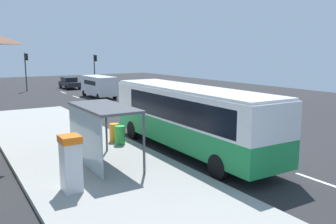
% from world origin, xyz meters
% --- Properties ---
extents(ground_plane, '(56.00, 92.00, 0.04)m').
position_xyz_m(ground_plane, '(0.00, 14.00, -0.02)').
color(ground_plane, '#262628').
extents(sidewalk_platform, '(6.20, 30.00, 0.18)m').
position_xyz_m(sidewalk_platform, '(-6.40, 2.00, 0.09)').
color(sidewalk_platform, '#999993').
rests_on(sidewalk_platform, ground).
extents(lane_stripe_seg_0, '(0.16, 2.20, 0.01)m').
position_xyz_m(lane_stripe_seg_0, '(0.25, -6.00, 0.01)').
color(lane_stripe_seg_0, silver).
rests_on(lane_stripe_seg_0, ground).
extents(lane_stripe_seg_1, '(0.16, 2.20, 0.01)m').
position_xyz_m(lane_stripe_seg_1, '(0.25, -1.00, 0.01)').
color(lane_stripe_seg_1, silver).
rests_on(lane_stripe_seg_1, ground).
extents(lane_stripe_seg_2, '(0.16, 2.20, 0.01)m').
position_xyz_m(lane_stripe_seg_2, '(0.25, 4.00, 0.01)').
color(lane_stripe_seg_2, silver).
rests_on(lane_stripe_seg_2, ground).
extents(lane_stripe_seg_3, '(0.16, 2.20, 0.01)m').
position_xyz_m(lane_stripe_seg_3, '(0.25, 9.00, 0.01)').
color(lane_stripe_seg_3, silver).
rests_on(lane_stripe_seg_3, ground).
extents(lane_stripe_seg_4, '(0.16, 2.20, 0.01)m').
position_xyz_m(lane_stripe_seg_4, '(0.25, 14.00, 0.01)').
color(lane_stripe_seg_4, silver).
rests_on(lane_stripe_seg_4, ground).
extents(lane_stripe_seg_5, '(0.16, 2.20, 0.01)m').
position_xyz_m(lane_stripe_seg_5, '(0.25, 19.00, 0.01)').
color(lane_stripe_seg_5, silver).
rests_on(lane_stripe_seg_5, ground).
extents(lane_stripe_seg_6, '(0.16, 2.20, 0.01)m').
position_xyz_m(lane_stripe_seg_6, '(0.25, 24.00, 0.01)').
color(lane_stripe_seg_6, silver).
rests_on(lane_stripe_seg_6, ground).
extents(lane_stripe_seg_7, '(0.16, 2.20, 0.01)m').
position_xyz_m(lane_stripe_seg_7, '(0.25, 29.00, 0.01)').
color(lane_stripe_seg_7, silver).
rests_on(lane_stripe_seg_7, ground).
extents(bus, '(2.65, 11.04, 3.21)m').
position_xyz_m(bus, '(-1.71, -0.02, 1.84)').
color(bus, '#1E8C47').
rests_on(bus, ground).
extents(white_van, '(2.18, 5.27, 2.30)m').
position_xyz_m(white_van, '(2.20, 22.14, 1.34)').
color(white_van, silver).
rests_on(white_van, ground).
extents(sedan_near, '(1.85, 4.40, 1.52)m').
position_xyz_m(sedan_near, '(2.30, 33.19, 0.79)').
color(sedan_near, black).
rests_on(sedan_near, ground).
extents(ticket_machine, '(0.66, 0.76, 1.94)m').
position_xyz_m(ticket_machine, '(-8.16, -2.33, 1.17)').
color(ticket_machine, silver).
rests_on(ticket_machine, sidewalk_platform).
extents(recycling_bin_green, '(0.52, 0.52, 0.95)m').
position_xyz_m(recycling_bin_green, '(-4.20, 2.49, 0.66)').
color(recycling_bin_green, green).
rests_on(recycling_bin_green, sidewalk_platform).
extents(recycling_bin_orange, '(0.52, 0.52, 0.95)m').
position_xyz_m(recycling_bin_orange, '(-4.20, 3.19, 0.66)').
color(recycling_bin_orange, orange).
rests_on(recycling_bin_orange, sidewalk_platform).
extents(traffic_light_near_side, '(0.49, 0.28, 4.51)m').
position_xyz_m(traffic_light_near_side, '(5.51, 31.97, 3.02)').
color(traffic_light_near_side, '#2D2D2D').
rests_on(traffic_light_near_side, ground).
extents(traffic_light_far_side, '(0.49, 0.28, 4.73)m').
position_xyz_m(traffic_light_far_side, '(-3.10, 32.77, 3.16)').
color(traffic_light_far_side, '#2D2D2D').
rests_on(traffic_light_far_side, ground).
extents(bus_shelter, '(1.80, 4.00, 2.50)m').
position_xyz_m(bus_shelter, '(-6.41, -0.22, 2.10)').
color(bus_shelter, '#4C4C51').
rests_on(bus_shelter, sidewalk_platform).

